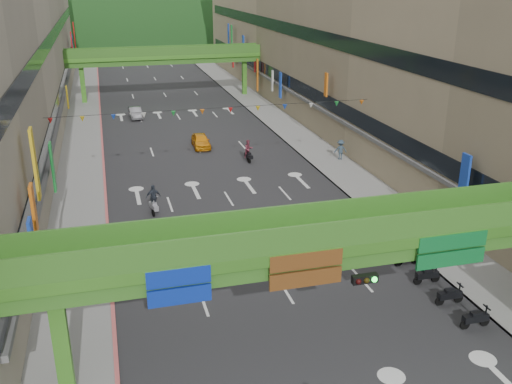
{
  "coord_description": "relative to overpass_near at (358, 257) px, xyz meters",
  "views": [
    {
      "loc": [
        -8.58,
        -13.7,
        16.01
      ],
      "look_at": [
        0.0,
        18.0,
        3.5
      ],
      "focal_mm": 40.0,
      "sensor_mm": 36.0,
      "label": 1
    }
  ],
  "objects": [
    {
      "name": "road_slab",
      "position": [
        -0.93,
        44.62,
        -5.2
      ],
      "size": [
        18.0,
        140.0,
        0.02
      ],
      "primitive_type": "cube",
      "color": "#28282B",
      "rests_on": "ground"
    },
    {
      "name": "sidewalk_left",
      "position": [
        -11.93,
        44.62,
        -5.13
      ],
      "size": [
        4.0,
        140.0,
        0.15
      ],
      "primitive_type": "cube",
      "color": "gray",
      "rests_on": "ground"
    },
    {
      "name": "sidewalk_right",
      "position": [
        10.07,
        44.62,
        -5.13
      ],
      "size": [
        4.0,
        140.0,
        0.15
      ],
      "primitive_type": "cube",
      "color": "gray",
      "rests_on": "ground"
    },
    {
      "name": "curb_left",
      "position": [
        -10.03,
        44.62,
        -5.12
      ],
      "size": [
        0.2,
        140.0,
        0.18
      ],
      "primitive_type": "cube",
      "color": "#CC5959",
      "rests_on": "ground"
    },
    {
      "name": "curb_right",
      "position": [
        8.17,
        44.62,
        -5.12
      ],
      "size": [
        0.2,
        140.0,
        0.18
      ],
      "primitive_type": "cube",
      "color": "gray",
      "rests_on": "ground"
    },
    {
      "name": "building_row_right",
      "position": [
        18.0,
        44.62,
        4.25
      ],
      "size": [
        12.8,
        95.0,
        19.0
      ],
      "color": "gray",
      "rests_on": "ground"
    },
    {
      "name": "overpass_near",
      "position": [
        0.0,
        0.0,
        0.0
      ],
      "size": [
        28.0,
        12.27,
        7.1
      ],
      "color": "#4C9E2D",
      "rests_on": "ground"
    },
    {
      "name": "overpass_far",
      "position": [
        -0.93,
        59.62,
        0.2
      ],
      "size": [
        28.0,
        2.2,
        7.1
      ],
      "color": "#4C9E2D",
      "rests_on": "ground"
    },
    {
      "name": "hill_left",
      "position": [
        -15.93,
        154.62,
        -5.21
      ],
      "size": [
        168.0,
        140.0,
        112.0
      ],
      "primitive_type": "ellipsoid",
      "color": "#1C4419",
      "rests_on": "ground"
    },
    {
      "name": "hill_right",
      "position": [
        24.07,
        174.62,
        -5.21
      ],
      "size": [
        208.0,
        176.0,
        128.0
      ],
      "primitive_type": "ellipsoid",
      "color": "#1C4419",
      "rests_on": "ground"
    },
    {
      "name": "bunting_string",
      "position": [
        -0.93,
        24.62,
        0.75
      ],
      "size": [
        26.0,
        0.36,
        0.47
      ],
      "color": "black",
      "rests_on": "ground"
    },
    {
      "name": "scooter_rider_mid",
      "position": [
        2.86,
        29.29,
        -4.15
      ],
      "size": [
        0.91,
        1.6,
        2.04
      ],
      "color": "black",
      "rests_on": "ground"
    },
    {
      "name": "scooter_rider_left",
      "position": [
        -6.72,
        19.23,
        -4.1
      ],
      "size": [
        1.14,
        1.59,
        2.18
      ],
      "color": "gray",
      "rests_on": "ground"
    },
    {
      "name": "scooter_rider_far",
      "position": [
        -1.15,
        12.95,
        -4.24
      ],
      "size": [
        0.79,
        1.6,
        1.92
      ],
      "color": "#6D0002",
      "rests_on": "ground"
    },
    {
      "name": "parked_scooter_row",
      "position": [
        6.87,
        5.25,
        -4.68
      ],
      "size": [
        1.6,
        9.35,
        1.08
      ],
      "color": "black",
      "rests_on": "ground"
    },
    {
      "name": "car_silver",
      "position": [
        -5.96,
        49.23,
        -4.56
      ],
      "size": [
        1.6,
        3.97,
        1.28
      ],
      "primitive_type": "imported",
      "rotation": [
        0.0,
        0.0,
        0.06
      ],
      "color": "gray",
      "rests_on": "ground"
    },
    {
      "name": "car_yellow",
      "position": [
        -0.56,
        34.92,
        -4.53
      ],
      "size": [
        1.72,
        4.03,
        1.36
      ],
      "primitive_type": "imported",
      "rotation": [
        0.0,
        0.0,
        -0.03
      ],
      "color": "#F99F14",
      "rests_on": "ground"
    },
    {
      "name": "pedestrian_red",
      "position": [
        8.87,
        10.86,
        -4.36
      ],
      "size": [
        0.86,
        0.69,
        1.7
      ],
      "primitive_type": "imported",
      "rotation": [
        0.0,
        0.0,
        0.05
      ],
      "color": "#AD342A",
      "rests_on": "ground"
    },
    {
      "name": "pedestrian_dark",
      "position": [
        9.37,
        11.17,
        -4.36
      ],
      "size": [
        1.04,
        0.57,
        1.69
      ],
      "primitive_type": "imported",
      "rotation": [
        0.0,
        0.0,
        -0.16
      ],
      "color": "#222129",
      "rests_on": "ground"
    },
    {
      "name": "pedestrian_blue",
      "position": [
        11.07,
        27.3,
        -4.29
      ],
      "size": [
        0.94,
        0.69,
        1.84
      ],
      "primitive_type": "imported",
      "rotation": [
        0.0,
        0.0,
        2.97
      ],
      "color": "#2D3E4D",
      "rests_on": "ground"
    }
  ]
}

